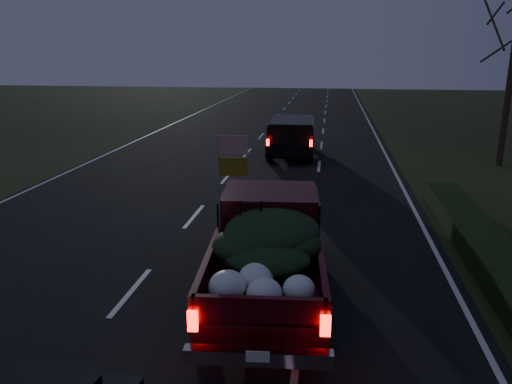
# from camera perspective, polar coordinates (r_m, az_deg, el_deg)

# --- Properties ---
(ground) EXTENTS (120.00, 120.00, 0.00)m
(ground) POSITION_cam_1_polar(r_m,az_deg,el_deg) (10.98, -14.09, -11.08)
(ground) COLOR black
(ground) RESTS_ON ground
(road_asphalt) EXTENTS (14.00, 120.00, 0.02)m
(road_asphalt) POSITION_cam_1_polar(r_m,az_deg,el_deg) (10.98, -14.09, -11.03)
(road_asphalt) COLOR black
(road_asphalt) RESTS_ON ground
(hedge_row) EXTENTS (1.00, 10.00, 0.60)m
(hedge_row) POSITION_cam_1_polar(r_m,az_deg,el_deg) (13.40, 24.52, -5.67)
(hedge_row) COLOR black
(hedge_row) RESTS_ON ground
(pickup_truck) EXTENTS (2.59, 5.80, 2.96)m
(pickup_truck) POSITION_cam_1_polar(r_m,az_deg,el_deg) (10.19, 1.36, -5.91)
(pickup_truck) COLOR #3C0810
(pickup_truck) RESTS_ON ground
(lead_suv) EXTENTS (2.24, 5.06, 1.44)m
(lead_suv) POSITION_cam_1_polar(r_m,az_deg,el_deg) (24.06, 4.12, 6.71)
(lead_suv) COLOR black
(lead_suv) RESTS_ON ground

